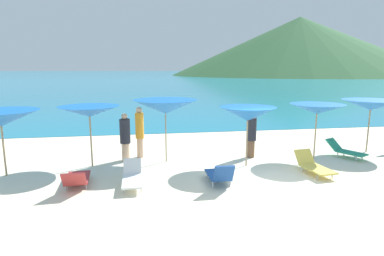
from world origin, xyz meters
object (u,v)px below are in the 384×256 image
(lounge_chair_8, at_px, (220,174))
(lounge_chair_7, at_px, (132,177))
(umbrella_5, at_px, (371,105))
(lounge_chair_1, at_px, (313,165))
(beachgoer_2, at_px, (251,134))
(umbrella_3, at_px, (248,114))
(beachgoer_1, at_px, (125,136))
(umbrella_4, at_px, (317,109))
(umbrella_1, at_px, (89,112))
(lounge_chair_4, at_px, (77,178))
(lounge_chair_5, at_px, (345,150))
(umbrella_2, at_px, (165,107))
(beachgoer_0, at_px, (140,130))
(umbrella_0, at_px, (0,119))

(lounge_chair_8, bearing_deg, lounge_chair_7, -9.42)
(lounge_chair_7, bearing_deg, umbrella_5, 13.66)
(lounge_chair_1, bearing_deg, beachgoer_2, 115.18)
(umbrella_3, xyz_separation_m, beachgoer_1, (-4.13, 1.21, -0.88))
(umbrella_4, relative_size, umbrella_5, 0.90)
(lounge_chair_8, bearing_deg, beachgoer_2, -125.31)
(umbrella_1, distance_m, lounge_chair_4, 2.58)
(lounge_chair_5, bearing_deg, umbrella_2, 148.61)
(umbrella_1, height_order, beachgoer_2, umbrella_1)
(umbrella_2, distance_m, umbrella_4, 5.48)
(umbrella_2, distance_m, lounge_chair_5, 6.93)
(lounge_chair_7, height_order, beachgoer_2, beachgoer_2)
(umbrella_4, relative_size, lounge_chair_8, 1.58)
(umbrella_5, bearing_deg, lounge_chair_5, -154.70)
(lounge_chair_4, bearing_deg, beachgoer_0, -125.72)
(umbrella_3, height_order, lounge_chair_7, umbrella_3)
(umbrella_5, bearing_deg, lounge_chair_4, -168.19)
(umbrella_5, height_order, lounge_chair_8, umbrella_5)
(umbrella_5, distance_m, beachgoer_0, 9.09)
(lounge_chair_4, bearing_deg, umbrella_1, -98.26)
(umbrella_0, distance_m, umbrella_3, 7.77)
(beachgoer_2, bearing_deg, beachgoer_0, -61.28)
(umbrella_0, height_order, umbrella_2, umbrella_2)
(lounge_chair_7, bearing_deg, lounge_chair_8, -9.67)
(umbrella_1, height_order, umbrella_5, umbrella_5)
(umbrella_0, xyz_separation_m, umbrella_3, (7.77, -0.20, -0.01))
(umbrella_0, distance_m, lounge_chair_4, 3.16)
(umbrella_4, relative_size, lounge_chair_4, 1.29)
(umbrella_2, xyz_separation_m, umbrella_4, (5.46, -0.51, -0.13))
(umbrella_3, height_order, umbrella_4, same)
(umbrella_4, height_order, lounge_chair_7, umbrella_4)
(umbrella_0, distance_m, umbrella_5, 13.22)
(umbrella_2, relative_size, lounge_chair_4, 1.53)
(umbrella_5, relative_size, lounge_chair_5, 1.52)
(lounge_chair_4, relative_size, lounge_chair_8, 1.23)
(umbrella_0, bearing_deg, lounge_chair_5, 0.95)
(lounge_chair_5, xyz_separation_m, lounge_chair_7, (-7.86, -1.68, -0.03))
(umbrella_2, height_order, umbrella_3, umbrella_2)
(umbrella_3, bearing_deg, lounge_chair_5, 5.60)
(lounge_chair_8, height_order, beachgoer_0, beachgoer_0)
(umbrella_3, relative_size, umbrella_4, 0.99)
(umbrella_5, height_order, lounge_chair_5, umbrella_5)
(umbrella_4, height_order, lounge_chair_8, umbrella_4)
(beachgoer_0, bearing_deg, umbrella_2, -128.75)
(lounge_chair_7, distance_m, beachgoer_1, 2.60)
(beachgoer_0, bearing_deg, umbrella_0, 110.00)
(lounge_chair_5, relative_size, beachgoer_1, 0.87)
(umbrella_1, bearing_deg, lounge_chair_1, -15.30)
(umbrella_5, xyz_separation_m, lounge_chair_1, (-3.58, -2.21, -1.62))
(umbrella_5, relative_size, lounge_chair_7, 1.49)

